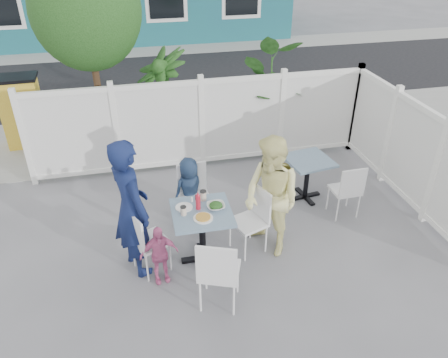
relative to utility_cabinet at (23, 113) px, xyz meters
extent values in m
plane|color=slate|center=(3.10, -4.00, -0.66)|extent=(80.00, 80.00, 0.00)
cube|color=gray|center=(3.10, -0.20, -0.66)|extent=(24.00, 2.60, 0.01)
cube|color=black|center=(3.10, 3.50, -0.66)|extent=(24.00, 5.00, 0.01)
cube|color=gray|center=(3.10, 6.60, -0.66)|extent=(24.00, 1.60, 0.01)
cube|color=black|center=(0.10, 7.02, 0.94)|extent=(1.20, 0.04, 1.40)
cube|color=white|center=(3.20, -1.60, 0.16)|extent=(5.80, 0.04, 1.40)
cube|color=white|center=(3.20, -1.60, 0.90)|extent=(5.86, 0.08, 0.08)
cube|color=white|center=(3.20, -1.60, -0.60)|extent=(5.86, 0.08, 0.12)
cube|color=white|center=(6.10, -3.40, 0.16)|extent=(0.04, 3.60, 1.40)
cube|color=white|center=(6.10, -3.40, 0.90)|extent=(0.08, 3.66, 0.08)
cube|color=white|center=(6.10, -3.40, -0.60)|extent=(0.08, 3.66, 0.12)
cylinder|color=#382316|center=(1.50, -0.70, 0.54)|extent=(0.12, 0.12, 2.40)
ellipsoid|color=#183B11|center=(1.50, -0.70, 1.94)|extent=(1.80, 1.62, 1.98)
cube|color=gold|center=(0.00, 0.00, 0.00)|extent=(0.73, 0.53, 1.32)
imported|color=#183B11|center=(2.62, -0.90, 0.31)|extent=(1.43, 1.43, 1.95)
imported|color=#183B11|center=(4.61, -1.00, 0.28)|extent=(2.13, 2.21, 1.88)
cube|color=slate|center=(2.73, -4.13, 0.10)|extent=(0.75, 0.75, 0.04)
cylinder|color=black|center=(2.73, -4.13, -0.28)|extent=(0.08, 0.08, 0.72)
cube|color=black|center=(2.73, -4.13, -0.64)|extent=(0.58, 0.09, 0.04)
cube|color=black|center=(2.73, -4.13, -0.64)|extent=(0.09, 0.58, 0.04)
cube|color=slate|center=(4.61, -3.04, 0.02)|extent=(0.75, 0.75, 0.04)
cylinder|color=black|center=(4.61, -3.04, -0.32)|extent=(0.08, 0.08, 0.64)
cube|color=black|center=(4.61, -3.04, -0.64)|extent=(0.53, 0.15, 0.04)
cube|color=black|center=(4.61, -3.04, -0.64)|extent=(0.15, 0.53, 0.04)
cube|color=white|center=(2.07, -4.14, -0.22)|extent=(0.53, 0.54, 0.04)
cube|color=white|center=(1.90, -4.22, 0.02)|extent=(0.20, 0.39, 0.44)
cylinder|color=white|center=(2.15, -3.91, -0.44)|extent=(0.02, 0.02, 0.44)
cylinder|color=white|center=(2.29, -4.23, -0.44)|extent=(0.02, 0.02, 0.44)
cylinder|color=white|center=(1.84, -4.05, -0.44)|extent=(0.02, 0.02, 0.44)
cylinder|color=white|center=(1.99, -4.37, -0.44)|extent=(0.02, 0.02, 0.44)
cube|color=white|center=(3.36, -4.05, -0.21)|extent=(0.52, 0.53, 0.04)
cube|color=white|center=(3.54, -3.99, 0.04)|extent=(0.17, 0.40, 0.45)
cylinder|color=white|center=(3.26, -4.28, -0.44)|extent=(0.02, 0.02, 0.45)
cylinder|color=white|center=(3.14, -3.94, -0.44)|extent=(0.02, 0.02, 0.45)
cylinder|color=white|center=(3.58, -4.17, -0.44)|extent=(0.02, 0.02, 0.45)
cylinder|color=white|center=(3.46, -3.83, -0.44)|extent=(0.02, 0.02, 0.45)
cube|color=white|center=(2.77, -3.36, -0.21)|extent=(0.45, 0.43, 0.04)
cube|color=white|center=(2.76, -3.17, 0.05)|extent=(0.43, 0.06, 0.46)
cylinder|color=white|center=(2.97, -3.52, -0.43)|extent=(0.02, 0.02, 0.46)
cylinder|color=white|center=(2.60, -3.54, -0.43)|extent=(0.02, 0.02, 0.46)
cylinder|color=white|center=(2.94, -3.17, -0.43)|extent=(0.02, 0.02, 0.46)
cylinder|color=white|center=(2.58, -3.20, -0.43)|extent=(0.02, 0.02, 0.46)
cube|color=white|center=(2.78, -4.89, -0.18)|extent=(0.57, 0.56, 0.04)
cube|color=white|center=(2.71, -5.08, 0.08)|extent=(0.43, 0.19, 0.48)
cylinder|color=white|center=(2.67, -4.66, -0.42)|extent=(0.03, 0.03, 0.48)
cylinder|color=white|center=(3.03, -4.79, -0.42)|extent=(0.03, 0.03, 0.48)
cylinder|color=white|center=(2.54, -4.99, -0.42)|extent=(0.03, 0.03, 0.48)
cylinder|color=white|center=(2.90, -5.13, -0.42)|extent=(0.03, 0.03, 0.48)
cube|color=white|center=(4.98, -3.57, -0.24)|extent=(0.40, 0.39, 0.04)
cube|color=white|center=(4.99, -3.75, 0.00)|extent=(0.40, 0.04, 0.42)
cylinder|color=white|center=(4.81, -3.42, -0.45)|extent=(0.02, 0.02, 0.42)
cylinder|color=white|center=(5.15, -3.41, -0.45)|extent=(0.02, 0.02, 0.42)
cylinder|color=white|center=(4.82, -3.74, -0.45)|extent=(0.02, 0.02, 0.42)
cylinder|color=white|center=(5.16, -3.73, -0.45)|extent=(0.02, 0.02, 0.42)
imported|color=#111C47|center=(1.89, -4.06, 0.25)|extent=(0.66, 0.78, 1.82)
imported|color=#F5EB56|center=(3.64, -4.10, 0.17)|extent=(0.90, 0.99, 1.65)
imported|color=#1B2C48|center=(2.72, -3.20, -0.15)|extent=(0.59, 0.49, 1.02)
imported|color=pink|center=(2.15, -4.38, -0.26)|extent=(0.49, 0.25, 0.81)
cylinder|color=white|center=(2.72, -4.28, 0.13)|extent=(0.24, 0.24, 0.02)
cylinder|color=white|center=(2.53, -4.01, 0.13)|extent=(0.22, 0.22, 0.01)
imported|color=white|center=(2.92, -4.10, 0.15)|extent=(0.22, 0.22, 0.06)
cylinder|color=beige|center=(2.50, -4.15, 0.17)|extent=(0.07, 0.07, 0.11)
cylinder|color=beige|center=(2.80, -3.88, 0.18)|extent=(0.08, 0.08, 0.12)
cylinder|color=red|center=(2.70, -4.07, 0.22)|extent=(0.06, 0.06, 0.20)
cylinder|color=white|center=(2.65, -3.89, 0.15)|extent=(0.03, 0.03, 0.06)
cylinder|color=black|center=(2.71, -3.86, 0.15)|extent=(0.03, 0.03, 0.07)
camera|label=1|loc=(2.01, -8.48, 3.26)|focal=35.00mm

